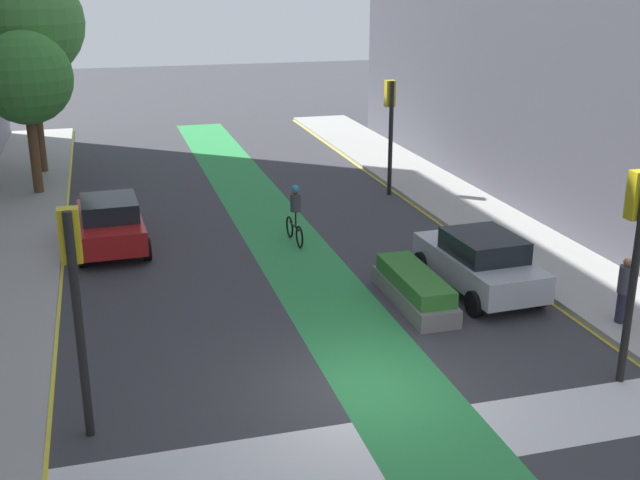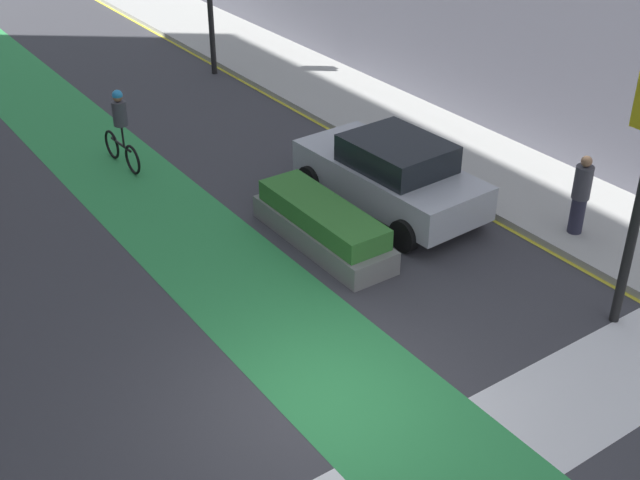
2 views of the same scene
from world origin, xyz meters
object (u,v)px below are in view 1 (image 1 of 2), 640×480
object	(u,v)px
traffic_signal_far_right	(390,115)
street_tree_near	(26,79)
median_planter	(414,289)
traffic_signal_near_left	(74,280)
street_tree_far	(27,23)
cyclist_in_lane	(295,213)
car_silver_right_far	(480,261)
pedestrian_sidewalk_right_a	(625,290)
car_red_left_far	(110,222)
traffic_signal_near_right	(635,237)

from	to	relation	value
traffic_signal_far_right	street_tree_near	size ratio (longest dim) A/B	0.72
traffic_signal_far_right	median_planter	xyz separation A→B (m)	(-3.03, -10.01, -2.56)
traffic_signal_near_left	street_tree_far	xyz separation A→B (m)	(-1.76, 20.45, 3.11)
street_tree_far	median_planter	xyz separation A→B (m)	(9.61, -16.63, -5.65)
cyclist_in_lane	traffic_signal_near_left	bearing A→B (deg)	-123.67
cyclist_in_lane	car_silver_right_far	bearing A→B (deg)	-53.60
pedestrian_sidewalk_right_a	street_tree_near	size ratio (longest dim) A/B	0.27
pedestrian_sidewalk_right_a	street_tree_near	xyz separation A→B (m)	(-13.72, 15.87, 3.36)
traffic_signal_near_left	car_red_left_far	bearing A→B (deg)	86.20
traffic_signal_near_left	median_planter	xyz separation A→B (m)	(7.85, 3.82, -2.54)
pedestrian_sidewalk_right_a	street_tree_near	distance (m)	21.25
car_silver_right_far	street_tree_near	distance (m)	17.66
traffic_signal_near_right	car_silver_right_far	distance (m)	5.57
car_red_left_far	median_planter	xyz separation A→B (m)	(7.16, -6.46, -0.40)
car_red_left_far	street_tree_far	xyz separation A→B (m)	(-2.44, 10.17, 5.25)
cyclist_in_lane	pedestrian_sidewalk_right_a	distance (m)	9.90
traffic_signal_near_left	traffic_signal_far_right	world-z (taller)	traffic_signal_far_right
traffic_signal_near_left	street_tree_far	distance (m)	20.76
car_red_left_far	street_tree_far	bearing A→B (deg)	103.51
cyclist_in_lane	street_tree_far	distance (m)	14.66
street_tree_near	traffic_signal_far_right	bearing A→B (deg)	-14.35
street_tree_near	pedestrian_sidewalk_right_a	bearing A→B (deg)	-49.15
car_red_left_far	car_silver_right_far	xyz separation A→B (m)	(9.12, -6.08, 0.00)
traffic_signal_near_right	street_tree_near	world-z (taller)	street_tree_near
car_red_left_far	car_silver_right_far	distance (m)	10.96
traffic_signal_far_right	street_tree_near	bearing A→B (deg)	165.65
traffic_signal_near_left	pedestrian_sidewalk_right_a	size ratio (longest dim) A/B	2.62
cyclist_in_lane	median_planter	world-z (taller)	cyclist_in_lane
street_tree_far	median_planter	distance (m)	20.02
traffic_signal_far_right	pedestrian_sidewalk_right_a	bearing A→B (deg)	-85.14
traffic_signal_near_left	street_tree_near	xyz separation A→B (m)	(-1.77, 17.06, 1.38)
street_tree_near	car_silver_right_far	bearing A→B (deg)	-48.04
car_silver_right_far	pedestrian_sidewalk_right_a	xyz separation A→B (m)	(2.15, -3.00, 0.16)
street_tree_near	street_tree_far	xyz separation A→B (m)	(0.01, 3.39, 1.73)
car_silver_right_far	median_planter	size ratio (longest dim) A/B	1.25
car_silver_right_far	median_planter	xyz separation A→B (m)	(-1.95, -0.38, -0.40)
pedestrian_sidewalk_right_a	traffic_signal_far_right	bearing A→B (deg)	94.86
traffic_signal_near_right	street_tree_near	size ratio (longest dim) A/B	0.74
traffic_signal_far_right	median_planter	world-z (taller)	traffic_signal_far_right
pedestrian_sidewalk_right_a	street_tree_far	size ratio (longest dim) A/B	0.20
car_red_left_far	pedestrian_sidewalk_right_a	xyz separation A→B (m)	(11.27, -9.09, 0.16)
traffic_signal_near_right	median_planter	world-z (taller)	traffic_signal_near_right
traffic_signal_far_right	car_silver_right_far	distance (m)	9.93
traffic_signal_far_right	car_silver_right_far	bearing A→B (deg)	-96.39
street_tree_near	car_red_left_far	bearing A→B (deg)	-70.13
car_silver_right_far	median_planter	bearing A→B (deg)	-169.11
car_silver_right_far	pedestrian_sidewalk_right_a	distance (m)	3.70
traffic_signal_near_left	cyclist_in_lane	world-z (taller)	traffic_signal_near_left
traffic_signal_near_right	cyclist_in_lane	distance (m)	11.13
cyclist_in_lane	street_tree_far	world-z (taller)	street_tree_far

